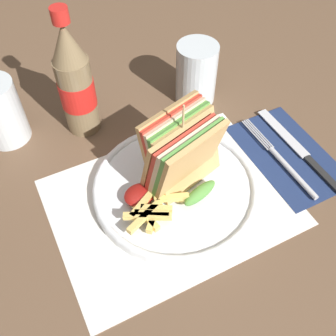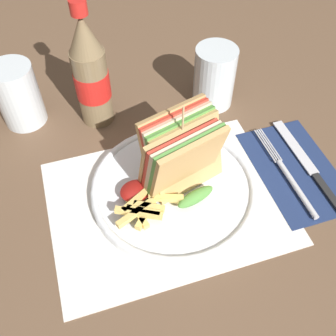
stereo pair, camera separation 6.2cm
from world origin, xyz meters
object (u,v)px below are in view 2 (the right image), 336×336
fork (290,179)px  glass_far (18,95)px  knife (309,166)px  glass_near (214,77)px  coke_bottle_near (91,74)px  club_sandwich (182,156)px  plate_main (172,189)px

fork → glass_far: bearing=143.9°
knife → glass_far: 0.53m
fork → glass_near: size_ratio=1.69×
coke_bottle_near → club_sandwich: bearing=-64.5°
club_sandwich → glass_far: size_ratio=1.34×
glass_far → fork: bearing=-35.4°
fork → glass_far: size_ratio=1.69×
club_sandwich → coke_bottle_near: coke_bottle_near is taller
fork → glass_near: glass_near is taller
coke_bottle_near → glass_near: 0.23m
plate_main → knife: bearing=-5.2°
plate_main → glass_far: glass_far is taller
club_sandwich → knife: club_sandwich is taller
glass_near → glass_far: (-0.35, 0.06, 0.00)m
knife → glass_far: size_ratio=1.85×
club_sandwich → glass_near: size_ratio=1.34×
coke_bottle_near → glass_far: coke_bottle_near is taller
glass_near → knife: bearing=-66.0°
coke_bottle_near → glass_far: size_ratio=1.99×
coke_bottle_near → plate_main: bearing=-69.6°
fork → knife: fork is taller
club_sandwich → glass_near: (0.13, 0.18, -0.02)m
glass_near → coke_bottle_near: bearing=174.3°
plate_main → glass_far: bearing=130.3°
knife → coke_bottle_near: (-0.32, 0.23, 0.09)m
glass_far → coke_bottle_near: bearing=-15.7°
fork → knife: size_ratio=0.91×
knife → coke_bottle_near: bearing=143.0°
coke_bottle_near → glass_far: bearing=164.3°
fork → glass_near: bearing=101.3°
plate_main → glass_near: glass_near is taller
glass_near → glass_far: bearing=170.5°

